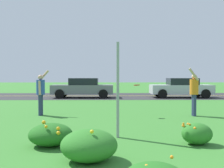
# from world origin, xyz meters

# --- Properties ---
(ground_plane) EXTENTS (120.00, 120.00, 0.00)m
(ground_plane) POSITION_xyz_m (0.00, 10.44, 0.00)
(ground_plane) COLOR #387A2D
(highway_strip) EXTENTS (120.00, 7.68, 0.01)m
(highway_strip) POSITION_xyz_m (0.00, 20.88, 0.00)
(highway_strip) COLOR #2D2D30
(highway_strip) RESTS_ON ground
(highway_center_stripe) EXTENTS (120.00, 0.16, 0.00)m
(highway_center_stripe) POSITION_xyz_m (0.00, 20.88, 0.01)
(highway_center_stripe) COLOR yellow
(highway_center_stripe) RESTS_ON ground
(daylily_clump_mid_center) EXTENTS (1.00, 1.00, 0.57)m
(daylily_clump_mid_center) POSITION_xyz_m (-2.39, 5.00, 0.26)
(daylily_clump_mid_center) COLOR #23661E
(daylily_clump_mid_center) RESTS_ON ground
(daylily_clump_mid_right) EXTENTS (1.07, 1.07, 0.64)m
(daylily_clump_mid_right) POSITION_xyz_m (-1.44, 3.84, 0.30)
(daylily_clump_mid_right) COLOR #2D7526
(daylily_clump_mid_right) RESTS_ON ground
(daylily_clump_front_right) EXTENTS (0.71, 0.62, 0.50)m
(daylily_clump_front_right) POSITION_xyz_m (0.98, 5.06, 0.25)
(daylily_clump_front_right) COLOR #2D7526
(daylily_clump_front_right) RESTS_ON ground
(sign_post_near_path) EXTENTS (0.07, 0.10, 2.47)m
(sign_post_near_path) POSITION_xyz_m (-0.83, 5.82, 1.23)
(sign_post_near_path) COLOR #93969B
(sign_post_near_path) RESTS_ON ground
(person_thrower_blue_shirt) EXTENTS (0.48, 0.49, 1.85)m
(person_thrower_blue_shirt) POSITION_xyz_m (-3.81, 9.89, 0.99)
(person_thrower_blue_shirt) COLOR #2D4C9E
(person_thrower_blue_shirt) RESTS_ON ground
(person_catcher_orange_shirt) EXTENTS (0.45, 0.49, 1.92)m
(person_catcher_orange_shirt) POSITION_xyz_m (2.35, 9.63, 1.01)
(person_catcher_orange_shirt) COLOR orange
(person_catcher_orange_shirt) RESTS_ON ground
(frisbee_red) EXTENTS (0.24, 0.24, 0.06)m
(frisbee_red) POSITION_xyz_m (0.05, 9.53, 1.24)
(frisbee_red) COLOR red
(car_silver_center_left) EXTENTS (4.50, 2.00, 1.45)m
(car_silver_center_left) POSITION_xyz_m (4.39, 19.16, 0.74)
(car_silver_center_left) COLOR #B7BABF
(car_silver_center_left) RESTS_ON ground
(car_gray_center_right) EXTENTS (4.50, 2.00, 1.45)m
(car_gray_center_right) POSITION_xyz_m (-2.95, 19.16, 0.74)
(car_gray_center_right) COLOR slate
(car_gray_center_right) RESTS_ON ground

